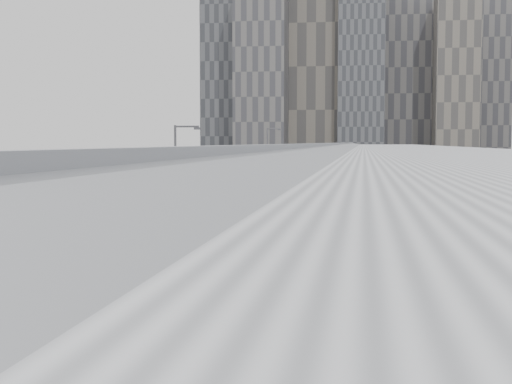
% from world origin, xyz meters
% --- Properties ---
extents(sidewalk, '(10.00, 170.00, 0.12)m').
position_xyz_m(sidewalk, '(9.00, 55.00, 0.06)').
color(sidewalk, gray).
rests_on(sidewalk, ground).
extents(lane_line, '(0.12, 160.00, 0.02)m').
position_xyz_m(lane_line, '(-1.50, 55.00, 0.01)').
color(lane_line, gold).
rests_on(lane_line, ground).
extents(depot, '(12.45, 160.40, 7.20)m').
position_xyz_m(depot, '(12.99, 55.00, 3.51)').
color(depot, gray).
rests_on(depot, ground).
extents(skyline, '(145.00, 64.00, 120.00)m').
position_xyz_m(skyline, '(-2.90, 324.16, 50.85)').
color(skyline, slate).
rests_on(skyline, ground).
extents(bus_0, '(2.76, 12.31, 3.58)m').
position_xyz_m(bus_0, '(2.14, 7.90, 1.51)').
color(bus_0, '#979BA0').
rests_on(bus_0, ground).
extents(bus_1, '(3.58, 13.68, 3.96)m').
position_xyz_m(bus_1, '(2.79, 21.04, 1.67)').
color(bus_1, black).
rests_on(bus_1, ground).
extents(bus_2, '(2.83, 12.49, 3.63)m').
position_xyz_m(bus_2, '(2.49, 32.38, 1.53)').
color(bus_2, '#B9BABC').
rests_on(bus_2, ground).
extents(bus_3, '(2.92, 12.35, 3.59)m').
position_xyz_m(bus_3, '(2.24, 48.49, 1.51)').
color(bus_3, slate).
rests_on(bus_3, ground).
extents(bus_4, '(3.32, 14.12, 4.10)m').
position_xyz_m(bus_4, '(2.38, 61.20, 1.73)').
color(bus_4, '#A2A5AC').
rests_on(bus_4, ground).
extents(bus_5, '(3.44, 13.57, 3.93)m').
position_xyz_m(bus_5, '(2.51, 75.41, 1.66)').
color(bus_5, black).
rests_on(bus_5, ground).
extents(bus_6, '(2.82, 12.64, 3.68)m').
position_xyz_m(bus_6, '(1.88, 88.28, 1.55)').
color(bus_6, white).
rests_on(bus_6, ground).
extents(bus_7, '(3.26, 12.51, 3.62)m').
position_xyz_m(bus_7, '(2.01, 103.30, 1.53)').
color(bus_7, slate).
rests_on(bus_7, ground).
extents(tree_0, '(1.10, 1.10, 3.39)m').
position_xyz_m(tree_0, '(6.25, 9.93, 2.74)').
color(tree_0, black).
rests_on(tree_0, ground).
extents(tree_1, '(2.47, 2.47, 5.24)m').
position_xyz_m(tree_1, '(5.36, 29.44, 3.98)').
color(tree_1, black).
rests_on(tree_1, ground).
extents(tree_2, '(2.84, 2.84, 4.88)m').
position_xyz_m(tree_2, '(5.38, 53.81, 3.45)').
color(tree_2, black).
rests_on(tree_2, ground).
extents(tree_3, '(1.77, 1.77, 4.32)m').
position_xyz_m(tree_3, '(5.91, 77.06, 3.40)').
color(tree_3, black).
rests_on(tree_3, ground).
extents(tree_4, '(1.52, 1.52, 4.67)m').
position_xyz_m(tree_4, '(6.04, 100.84, 3.84)').
color(tree_4, black).
rests_on(tree_4, ground).
extents(street_lamp_near, '(2.04, 0.22, 8.52)m').
position_xyz_m(street_lamp_near, '(-4.34, 41.35, 4.94)').
color(street_lamp_near, '#59595E').
rests_on(street_lamp_near, ground).
extents(street_lamp_far, '(2.04, 0.22, 9.22)m').
position_xyz_m(street_lamp_far, '(-3.65, 87.40, 5.30)').
color(street_lamp_far, '#59595E').
rests_on(street_lamp_far, ground).
extents(shipping_container, '(2.61, 5.35, 2.95)m').
position_xyz_m(shipping_container, '(-5.93, 103.72, 1.47)').
color(shipping_container, '#144319').
rests_on(shipping_container, ground).
extents(suv, '(3.77, 5.62, 1.43)m').
position_xyz_m(suv, '(-3.03, 127.06, 0.72)').
color(suv, black).
rests_on(suv, ground).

